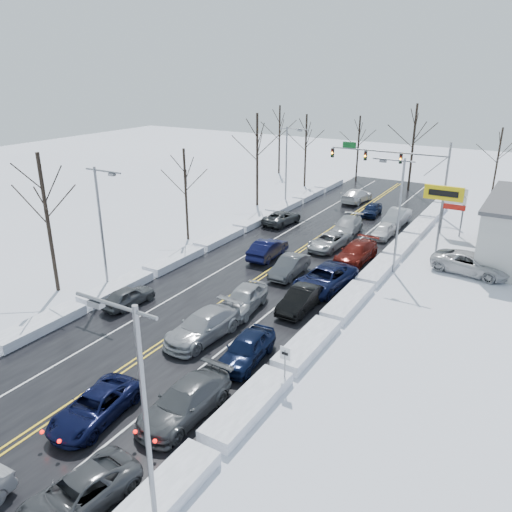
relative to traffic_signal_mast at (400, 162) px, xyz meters
The scene contains 41 objects.
ground 28.73m from the traffic_signal_mast, 97.02° to the right, with size 160.00×160.00×0.00m, color silver.
road_surface 26.78m from the traffic_signal_mast, 97.55° to the right, with size 14.00×84.00×0.01m, color black.
snow_bank_left 28.77m from the traffic_signal_mast, 113.03° to the right, with size 1.66×72.00×0.63m, color white.
snow_bank_right 26.88m from the traffic_signal_mast, 80.92° to the right, with size 1.66×72.00×0.63m, color white.
traffic_signal_mast is the anchor object (origin of this frame).
tires_plus_sign 13.92m from the traffic_signal_mast, 59.54° to the right, with size 3.20×0.34×6.00m.
used_vehicles_sign 9.50m from the traffic_signal_mast, 40.34° to the right, with size 2.20×0.22×4.65m.
speed_limit_sign 36.51m from the traffic_signal_mast, 82.48° to the right, with size 0.55×0.09×2.35m.
streetlight_se 46.25m from the traffic_signal_mast, 83.98° to the right, with size 3.20×0.25×9.00m.
streetlight_ne 18.63m from the traffic_signal_mast, 74.91° to the right, with size 3.20×0.25×9.00m.
streetlight_sw 34.08m from the traffic_signal_mast, 110.16° to the right, with size 3.20×0.25×9.00m.
streetlight_nw 12.40m from the traffic_signal_mast, 161.23° to the right, with size 3.20×0.25×9.00m.
tree_left_b 37.16m from the traffic_signal_mast, 113.74° to the right, with size 4.00×4.00×10.00m.
tree_left_c 24.38m from the traffic_signal_mast, 124.90° to the right, with size 3.40×3.40×8.50m.
tree_left_d 15.93m from the traffic_signal_mast, 157.76° to the right, with size 4.20×4.20×10.50m.
tree_left_e 15.51m from the traffic_signal_mast, 157.13° to the left, with size 3.80×3.80×9.50m.
tree_far_a 24.63m from the traffic_signal_mast, 150.75° to the left, with size 4.00×4.00×10.00m.
tree_far_b 16.10m from the traffic_signal_mast, 125.98° to the left, with size 3.60×3.60×9.00m.
tree_far_c 11.32m from the traffic_signal_mast, 97.48° to the left, with size 4.40×4.40×11.00m.
tree_far_d 15.16m from the traffic_signal_mast, 55.64° to the left, with size 3.40×3.40×8.50m.
queued_car_2 42.99m from the traffic_signal_mast, 92.17° to the right, with size 2.21×4.79×1.33m, color black.
queued_car_3 34.58m from the traffic_signal_mast, 92.91° to the right, with size 2.26×5.56×1.61m, color #989A9F.
queued_car_4 30.26m from the traffic_signal_mast, 93.13° to the right, with size 1.95×4.85×1.65m, color #9A9DA1.
queued_car_5 23.59m from the traffic_signal_mast, 94.26° to the right, with size 1.60×4.59×1.51m, color #424447.
queued_car_6 16.63m from the traffic_signal_mast, 95.61° to the right, with size 2.27×4.92×1.37m, color #919498.
queued_car_7 12.26m from the traffic_signal_mast, 98.68° to the right, with size 2.22×5.46×1.59m, color #919498.
queued_car_8 6.59m from the traffic_signal_mast, 117.08° to the right, with size 1.60×3.97×1.35m, color black.
queued_car_10 46.85m from the traffic_signal_mast, 87.90° to the right, with size 2.21×4.79×1.33m, color #3E4043.
queued_car_11 40.69m from the traffic_signal_mast, 87.46° to the right, with size 2.18×5.37×1.56m, color #46484B.
queued_car_12 35.39m from the traffic_signal_mast, 87.03° to the right, with size 1.86×4.64×1.58m, color black.
queued_car_13 28.30m from the traffic_signal_mast, 86.63° to the right, with size 1.60×4.58×1.51m, color black.
queued_car_14 24.51m from the traffic_signal_mast, 86.01° to the right, with size 2.77×6.01×1.67m, color black.
queued_car_15 18.28m from the traffic_signal_mast, 84.41° to the right, with size 2.23×5.48×1.59m, color #500F0A.
queued_car_16 11.59m from the traffic_signal_mast, 80.29° to the right, with size 1.58×3.93×1.34m, color silver.
queued_car_17 7.80m from the traffic_signal_mast, 72.61° to the right, with size 1.73×4.95×1.63m, color #97999E.
oncoming_car_0 21.70m from the traffic_signal_mast, 103.95° to the right, with size 1.69×4.86×1.60m, color black.
oncoming_car_1 15.08m from the traffic_signal_mast, 127.88° to the right, with size 2.27×4.91×1.37m, color #3D3F41.
oncoming_car_2 7.66m from the traffic_signal_mast, 163.94° to the left, with size 2.20×5.42×1.57m, color silver.
oncoming_car_3 34.69m from the traffic_signal_mast, 104.83° to the right, with size 1.58×3.94×1.34m, color #474A4D.
parked_car_0 19.21m from the traffic_signal_mast, 55.77° to the right, with size 2.74×5.94×1.65m, color silver.
parked_car_2 14.74m from the traffic_signal_mast, 31.89° to the right, with size 2.01×5.00×1.71m, color black.
Camera 1 is at (17.88, -27.08, 15.29)m, focal length 35.00 mm.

